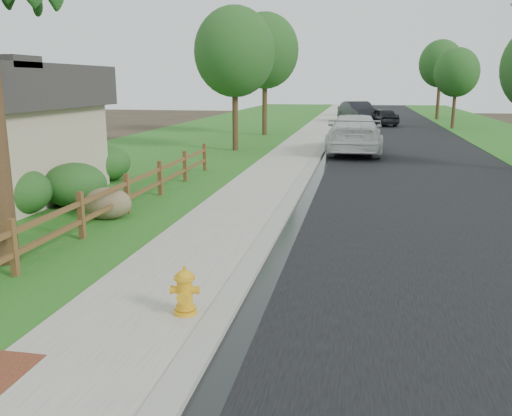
% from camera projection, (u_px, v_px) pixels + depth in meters
% --- Properties ---
extents(ground, '(120.00, 120.00, 0.00)m').
position_uv_depth(ground, '(147.00, 383.00, 6.30)').
color(ground, '#32261B').
extents(road, '(8.00, 90.00, 0.02)m').
position_uv_depth(road, '(393.00, 131.00, 38.91)').
color(road, black).
rests_on(road, ground).
extents(curb, '(0.40, 90.00, 0.12)m').
position_uv_depth(curb, '(334.00, 129.00, 39.68)').
color(curb, gray).
rests_on(curb, ground).
extents(wet_gutter, '(0.50, 90.00, 0.00)m').
position_uv_depth(wet_gutter, '(339.00, 130.00, 39.62)').
color(wet_gutter, black).
rests_on(wet_gutter, road).
extents(sidewalk, '(2.20, 90.00, 0.10)m').
position_uv_depth(sidewalk, '(317.00, 129.00, 39.92)').
color(sidewalk, gray).
rests_on(sidewalk, ground).
extents(grass_strip, '(1.60, 90.00, 0.06)m').
position_uv_depth(grass_strip, '(291.00, 129.00, 40.27)').
color(grass_strip, '#1E5718').
rests_on(grass_strip, ground).
extents(lawn_near, '(9.00, 90.00, 0.04)m').
position_uv_depth(lawn_near, '(223.00, 128.00, 41.24)').
color(lawn_near, '#1E5718').
rests_on(lawn_near, ground).
extents(verge_far, '(6.00, 90.00, 0.04)m').
position_uv_depth(verge_far, '(495.00, 132.00, 37.64)').
color(verge_far, '#1E5718').
rests_on(verge_far, ground).
extents(ranch_fence, '(0.12, 16.92, 1.10)m').
position_uv_depth(ranch_fence, '(106.00, 202.00, 12.94)').
color(ranch_fence, '#4D2A19').
rests_on(ranch_fence, ground).
extents(fire_hydrant, '(0.48, 0.38, 0.73)m').
position_uv_depth(fire_hydrant, '(185.00, 292.00, 7.87)').
color(fire_hydrant, '#C88E17').
rests_on(fire_hydrant, sidewalk).
extents(white_suv, '(2.67, 6.47, 1.87)m').
position_uv_depth(white_suv, '(354.00, 134.00, 26.37)').
color(white_suv, silver).
rests_on(white_suv, road).
extents(dark_car_mid, '(2.79, 4.38, 1.39)m').
position_uv_depth(dark_car_mid, '(382.00, 117.00, 43.16)').
color(dark_car_mid, black).
rests_on(dark_car_mid, road).
extents(dark_car_far, '(3.73, 5.76, 1.79)m').
position_uv_depth(dark_car_far, '(358.00, 112.00, 45.97)').
color(dark_car_far, black).
rests_on(dark_car_far, road).
extents(boulder, '(1.42, 1.18, 0.83)m').
position_uv_depth(boulder, '(108.00, 204.00, 13.69)').
color(boulder, brown).
rests_on(boulder, ground).
extents(shrub_b, '(2.30, 2.30, 1.24)m').
position_uv_depth(shrub_b, '(75.00, 185.00, 15.06)').
color(shrub_b, '#21481A').
rests_on(shrub_b, ground).
extents(shrub_c, '(2.24, 2.24, 1.24)m').
position_uv_depth(shrub_c, '(18.00, 192.00, 14.11)').
color(shrub_c, '#21481A').
rests_on(shrub_c, ground).
extents(shrub_d, '(2.33, 2.33, 1.30)m').
position_uv_depth(shrub_d, '(103.00, 163.00, 18.92)').
color(shrub_d, '#21481A').
rests_on(shrub_d, ground).
extents(tree_near_left, '(3.97, 3.97, 7.03)m').
position_uv_depth(tree_near_left, '(235.00, 52.00, 26.38)').
color(tree_near_left, '#332615').
rests_on(tree_near_left, ground).
extents(tree_mid_left, '(4.32, 4.32, 7.72)m').
position_uv_depth(tree_mid_left, '(265.00, 51.00, 34.37)').
color(tree_mid_left, '#332615').
rests_on(tree_mid_left, ground).
extents(tree_mid_right, '(3.25, 3.25, 5.89)m').
position_uv_depth(tree_mid_right, '(457.00, 73.00, 39.48)').
color(tree_mid_right, '#332615').
rests_on(tree_mid_right, ground).
extents(tree_far_right, '(3.90, 3.90, 7.19)m').
position_uv_depth(tree_far_right, '(441.00, 64.00, 49.22)').
color(tree_far_right, '#332615').
rests_on(tree_far_right, ground).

